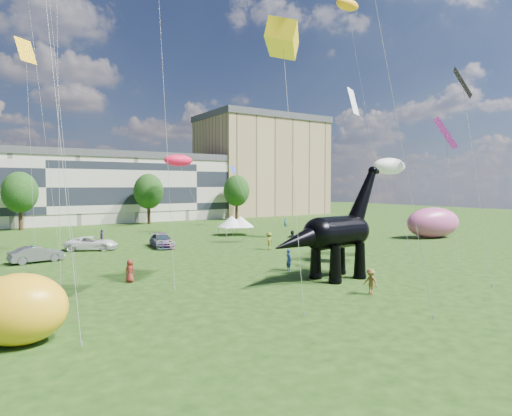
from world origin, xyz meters
TOP-DOWN VIEW (x-y plane):
  - ground at (0.00, 0.00)m, footprint 220.00×220.00m
  - terrace_row at (-8.00, 62.00)m, footprint 78.00×11.00m
  - apartment_block at (40.00, 65.00)m, footprint 28.00×18.00m
  - tree_mid_left at (-12.00, 53.00)m, footprint 5.20×5.20m
  - tree_mid_right at (8.00, 53.00)m, footprint 5.20×5.20m
  - tree_far_right at (26.00, 53.00)m, footprint 5.20×5.20m
  - dinosaur_sculpture at (4.40, 1.94)m, footprint 10.58×3.07m
  - car_grey at (-12.98, 21.23)m, footprint 4.62×2.25m
  - car_white at (-7.29, 26.12)m, footprint 5.79×4.49m
  - car_dark at (-0.34, 24.09)m, footprint 2.74×5.31m
  - gazebo_near at (13.09, 29.70)m, footprint 4.68×4.68m
  - gazebo_far at (11.87, 30.07)m, footprint 4.09×4.09m
  - inflatable_pink at (32.39, 13.19)m, footprint 8.59×5.49m
  - inflatable_yellow at (-15.74, -0.24)m, footprint 4.81×4.28m
  - visitors at (-2.21, 16.79)m, footprint 53.76×38.40m
  - kites at (4.54, 20.21)m, footprint 64.21×53.85m

SIDE VIEW (x-z plane):
  - ground at x=0.00m, z-range 0.00..0.00m
  - car_grey at x=-12.98m, z-range 0.00..1.46m
  - car_white at x=-7.29m, z-range 0.00..1.46m
  - car_dark at x=-0.34m, z-range 0.00..1.47m
  - visitors at x=-2.21m, z-range -0.08..1.78m
  - inflatable_yellow at x=-15.74m, z-range 0.00..3.06m
  - gazebo_near at x=13.09m, z-range 0.52..3.10m
  - gazebo_far at x=11.87m, z-range 0.53..3.18m
  - inflatable_pink at x=32.39m, z-range 0.00..3.98m
  - dinosaur_sculpture at x=4.40m, z-range -1.06..7.58m
  - terrace_row at x=-8.00m, z-range 0.00..12.00m
  - tree_mid_left at x=-12.00m, z-range 1.57..11.01m
  - tree_mid_right at x=8.00m, z-range 1.57..11.01m
  - tree_far_right at x=26.00m, z-range 1.57..11.01m
  - apartment_block at x=40.00m, z-range 0.00..22.00m
  - kites at x=4.54m, z-range 6.82..37.36m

